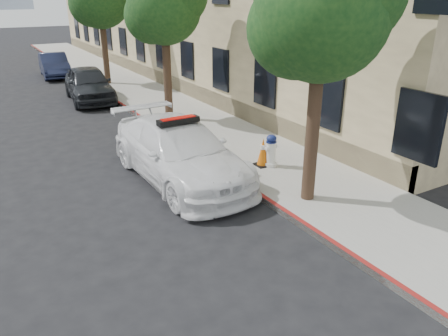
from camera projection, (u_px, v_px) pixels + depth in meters
name	position (u px, v px, depth m)	size (l,w,h in m)	color
ground	(160.00, 198.00, 10.55)	(120.00, 120.00, 0.00)	black
sidewalk	(149.00, 98.00, 20.20)	(3.20, 50.00, 0.15)	gray
curb_strip	(116.00, 101.00, 19.48)	(0.12, 50.00, 0.15)	maroon
tree_near	(324.00, 11.00, 8.70)	(2.92, 2.82, 5.62)	black
tree_mid	(165.00, 6.00, 15.14)	(2.77, 2.64, 5.43)	black
police_car	(180.00, 152.00, 11.36)	(2.30, 5.36, 1.69)	white
parked_car_mid	(89.00, 84.00, 19.65)	(1.81, 4.50, 1.53)	black
parked_car_far	(54.00, 65.00, 25.28)	(1.41, 4.06, 1.34)	#141933
fire_hydrant	(271.00, 151.00, 11.94)	(0.38, 0.35, 0.90)	silver
traffic_cone	(263.00, 152.00, 12.01)	(0.41, 0.41, 0.79)	black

